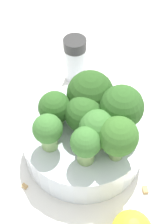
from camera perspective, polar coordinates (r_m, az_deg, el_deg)
ground_plane at (r=0.42m, az=-0.00°, el=-6.82°), size 3.00×3.00×0.00m
bowl at (r=0.40m, az=-0.00°, el=-5.03°), size 0.15×0.15×0.05m
broccoli_floret_0 at (r=0.36m, az=0.01°, el=-0.49°), size 0.04×0.04×0.05m
broccoli_floret_1 at (r=0.34m, az=-6.61°, el=-3.47°), size 0.03×0.03×0.05m
broccoli_floret_2 at (r=0.34m, az=2.53°, el=-3.22°), size 0.04×0.04×0.05m
broccoli_floret_3 at (r=0.37m, az=1.17°, el=3.23°), size 0.06×0.06×0.06m
broccoli_floret_4 at (r=0.37m, az=-5.36°, el=0.64°), size 0.04×0.04×0.05m
broccoli_floret_5 at (r=0.33m, az=6.27°, el=-4.64°), size 0.04×0.04×0.06m
broccoli_floret_6 at (r=0.33m, az=0.42°, el=-5.96°), size 0.03×0.03×0.05m
broccoli_floret_7 at (r=0.35m, az=6.96°, el=0.26°), size 0.05×0.05×0.06m
pepper_shaker at (r=0.48m, az=-1.61°, el=9.62°), size 0.03×0.03×0.07m
almond_crumb_0 at (r=0.40m, az=-10.85°, el=-13.06°), size 0.01×0.01×0.01m
almond_crumb_1 at (r=0.39m, az=11.17°, el=-13.63°), size 0.01×0.01×0.01m
almond_crumb_2 at (r=0.49m, az=-1.54°, el=4.56°), size 0.01×0.00×0.01m
almond_crumb_3 at (r=0.44m, az=-10.51°, el=-2.71°), size 0.01×0.00×0.01m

